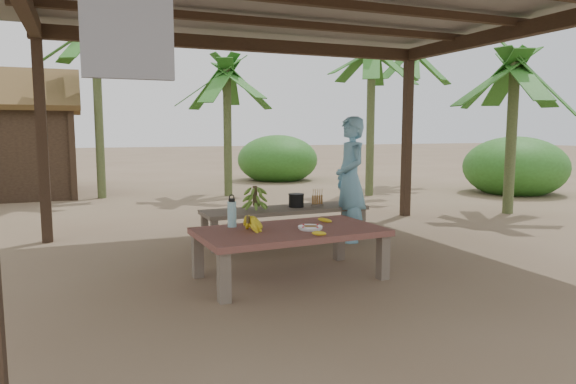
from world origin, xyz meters
name	(u,v)px	position (x,y,z in m)	size (l,w,h in m)	color
ground	(314,263)	(0.00, 0.00, 0.00)	(80.00, 80.00, 0.00)	brown
pavilion	(315,3)	(-0.01, -0.01, 2.78)	(6.60, 5.60, 2.95)	black
work_table	(290,235)	(-0.46, -0.44, 0.43)	(1.85, 1.10, 0.50)	brown
bench	(286,212)	(0.12, 1.14, 0.39)	(2.22, 0.67, 0.45)	brown
ripe_banana_bunch	(248,223)	(-0.88, -0.41, 0.58)	(0.26, 0.23, 0.16)	yellow
plate	(310,228)	(-0.29, -0.55, 0.52)	(0.24, 0.24, 0.04)	white
loose_banana_front	(319,233)	(-0.34, -0.85, 0.52)	(0.04, 0.15, 0.04)	yellow
loose_banana_side	(325,220)	(0.02, -0.25, 0.52)	(0.04, 0.16, 0.04)	yellow
water_flask	(232,213)	(-0.96, -0.13, 0.64)	(0.09, 0.09, 0.33)	#3AA4B7
green_banana_stalk	(255,197)	(-0.30, 1.13, 0.61)	(0.28, 0.28, 0.32)	#598C2D
cooking_pot	(296,201)	(0.28, 1.16, 0.54)	(0.20, 0.20, 0.17)	black
skewer_rack	(317,198)	(0.56, 1.11, 0.57)	(0.18, 0.08, 0.24)	#A57F47
woman	(350,179)	(0.92, 0.86, 0.82)	(0.60, 0.39, 1.64)	#75BADD
banana_plant_ne	(372,62)	(3.65, 4.91, 2.95)	(1.80, 1.80, 3.45)	#596638
banana_plant_n	(227,83)	(0.69, 6.02, 2.49)	(1.80, 1.80, 2.97)	#596638
banana_plant_nw	(95,41)	(-1.96, 6.67, 3.31)	(1.80, 1.80, 3.82)	#596638
banana_plant_e	(514,79)	(4.62, 1.82, 2.34)	(1.80, 1.80, 2.82)	#596638
banana_plant_far	(411,63)	(5.77, 6.45, 3.21)	(1.80, 1.80, 3.71)	#596638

